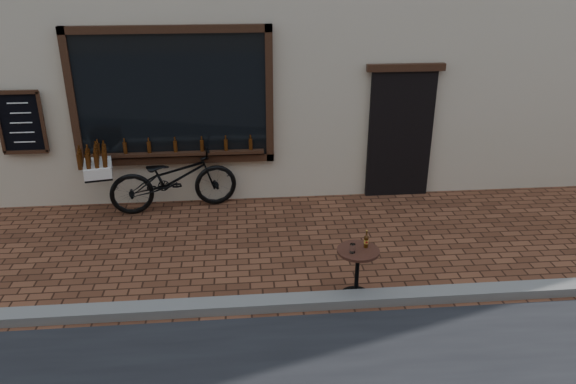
{
  "coord_description": "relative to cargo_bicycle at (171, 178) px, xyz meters",
  "views": [
    {
      "loc": [
        -0.86,
        -5.53,
        4.05
      ],
      "look_at": [
        -0.24,
        1.2,
        1.1
      ],
      "focal_mm": 35.0,
      "sensor_mm": 36.0,
      "label": 1
    }
  ],
  "objects": [
    {
      "name": "ground",
      "position": [
        2.0,
        -3.19,
        -0.56
      ],
      "size": [
        90.0,
        90.0,
        0.0
      ],
      "primitive_type": "plane",
      "color": "#4D2919",
      "rests_on": "ground"
    },
    {
      "name": "kerb",
      "position": [
        2.0,
        -2.99,
        -0.5
      ],
      "size": [
        90.0,
        0.25,
        0.12
      ],
      "primitive_type": "cube",
      "color": "slate",
      "rests_on": "ground"
    },
    {
      "name": "cargo_bicycle",
      "position": [
        0.0,
        0.0,
        0.0
      ],
      "size": [
        2.51,
        1.13,
        1.17
      ],
      "rotation": [
        0.0,
        0.0,
        1.77
      ],
      "color": "black",
      "rests_on": "ground"
    },
    {
      "name": "bistro_table",
      "position": [
        2.55,
        -2.84,
        -0.08
      ],
      "size": [
        0.52,
        0.52,
        0.9
      ],
      "color": "black",
      "rests_on": "ground"
    }
  ]
}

